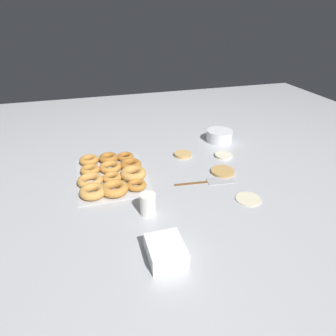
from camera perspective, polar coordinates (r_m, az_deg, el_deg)
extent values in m
plane|color=#B2B5BA|center=(1.35, 5.89, -2.16)|extent=(3.00, 3.00, 0.00)
cylinder|color=tan|center=(1.41, 10.36, -0.66)|extent=(0.11, 0.11, 0.01)
cylinder|color=beige|center=(1.25, 15.04, -5.65)|extent=(0.10, 0.10, 0.01)
cylinder|color=beige|center=(1.56, 10.51, 2.37)|extent=(0.09, 0.09, 0.01)
cylinder|color=tan|center=(1.55, 2.83, 2.61)|extent=(0.09, 0.09, 0.02)
cube|color=silver|center=(1.39, -10.72, -1.37)|extent=(0.42, 0.31, 0.01)
torus|color=#C68438|center=(1.51, -14.79, 1.48)|extent=(0.09, 0.09, 0.03)
torus|color=#C68438|center=(1.42, -14.63, -0.35)|extent=(0.09, 0.09, 0.03)
torus|color=#D19347|center=(1.33, -14.59, -2.33)|extent=(0.11, 0.11, 0.03)
torus|color=#D19347|center=(1.25, -14.14, -4.37)|extent=(0.11, 0.11, 0.03)
torus|color=#AD6B28|center=(1.51, -11.25, 1.90)|extent=(0.09, 0.09, 0.03)
torus|color=#C68438|center=(1.42, -10.91, 0.17)|extent=(0.10, 0.10, 0.03)
torus|color=#C68438|center=(1.34, -10.62, -1.81)|extent=(0.08, 0.08, 0.03)
torus|color=#C68438|center=(1.25, -10.12, -3.86)|extent=(0.11, 0.11, 0.04)
torus|color=#AD6B28|center=(1.52, -8.12, 2.17)|extent=(0.08, 0.08, 0.02)
torus|color=#AD6B28|center=(1.43, -7.12, 0.69)|extent=(0.10, 0.10, 0.03)
torus|color=#D19347|center=(1.35, -6.65, -1.04)|extent=(0.12, 0.12, 0.04)
torus|color=#B7752D|center=(1.27, -5.98, -3.28)|extent=(0.08, 0.08, 0.03)
cylinder|color=white|center=(1.73, 9.77, 6.08)|extent=(0.15, 0.15, 0.06)
cube|color=white|center=(0.96, -0.44, -16.08)|extent=(0.13, 0.11, 0.03)
cube|color=white|center=(0.94, -0.45, -14.85)|extent=(0.13, 0.11, 0.03)
cylinder|color=white|center=(1.12, -3.83, -6.86)|extent=(0.06, 0.06, 0.08)
cube|color=brown|center=(1.31, 4.44, -2.91)|extent=(0.03, 0.15, 0.01)
cube|color=#A8A8AD|center=(1.35, 10.03, -2.31)|extent=(0.07, 0.13, 0.01)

